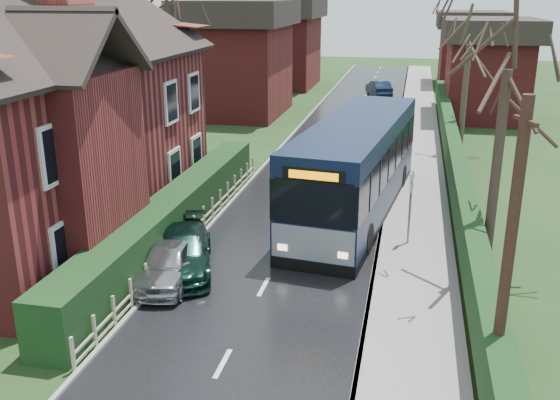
% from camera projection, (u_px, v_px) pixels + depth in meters
% --- Properties ---
extents(ground, '(140.00, 140.00, 0.00)m').
position_uv_depth(ground, '(245.00, 322.00, 16.13)').
color(ground, '#27401B').
rests_on(ground, ground).
extents(road, '(6.00, 100.00, 0.02)m').
position_uv_depth(road, '(309.00, 201.00, 25.40)').
color(road, black).
rests_on(road, ground).
extents(pavement, '(2.50, 100.00, 0.14)m').
position_uv_depth(pavement, '(416.00, 207.00, 24.54)').
color(pavement, slate).
rests_on(pavement, ground).
extents(kerb_right, '(0.12, 100.00, 0.14)m').
position_uv_depth(kerb_right, '(385.00, 205.00, 24.77)').
color(kerb_right, gray).
rests_on(kerb_right, ground).
extents(kerb_left, '(0.12, 100.00, 0.10)m').
position_uv_depth(kerb_left, '(237.00, 195.00, 25.99)').
color(kerb_left, gray).
rests_on(kerb_left, ground).
extents(front_hedge, '(1.20, 16.00, 1.60)m').
position_uv_depth(front_hedge, '(173.00, 217.00, 21.29)').
color(front_hedge, black).
rests_on(front_hedge, ground).
extents(picket_fence, '(0.10, 16.00, 0.90)m').
position_uv_depth(picket_fence, '(194.00, 228.00, 21.25)').
color(picket_fence, tan).
rests_on(picket_fence, ground).
extents(right_wall_hedge, '(0.60, 50.00, 1.80)m').
position_uv_depth(right_wall_hedge, '(459.00, 186.00, 23.93)').
color(right_wall_hedge, maroon).
rests_on(right_wall_hedge, ground).
extents(brick_house, '(9.30, 14.60, 10.30)m').
position_uv_depth(brick_house, '(29.00, 109.00, 20.91)').
color(brick_house, maroon).
rests_on(brick_house, ground).
extents(bus, '(4.10, 12.06, 3.59)m').
position_uv_depth(bus, '(356.00, 168.00, 23.54)').
color(bus, black).
rests_on(bus, ground).
extents(car_silver, '(1.83, 3.74, 1.23)m').
position_uv_depth(car_silver, '(169.00, 262.00, 18.18)').
color(car_silver, '#A4A5A9').
rests_on(car_silver, ground).
extents(car_green, '(2.99, 4.59, 1.24)m').
position_uv_depth(car_green, '(182.00, 251.00, 18.96)').
color(car_green, black).
rests_on(car_green, ground).
extents(car_distant, '(2.49, 4.12, 1.28)m').
position_uv_depth(car_distant, '(379.00, 88.00, 50.82)').
color(car_distant, '#101E32').
rests_on(car_distant, ground).
extents(bus_stop_sign, '(0.13, 0.40, 2.62)m').
position_uv_depth(bus_stop_sign, '(411.00, 197.00, 20.35)').
color(bus_stop_sign, slate).
rests_on(bus_stop_sign, ground).
extents(telegraph_pole, '(0.32, 0.81, 6.44)m').
position_uv_depth(telegraph_pole, '(507.00, 265.00, 11.65)').
color(telegraph_pole, black).
rests_on(telegraph_pole, ground).
extents(tree_right_near, '(4.03, 4.03, 8.71)m').
position_uv_depth(tree_right_near, '(509.00, 54.00, 16.90)').
color(tree_right_near, '#31231D').
rests_on(tree_right_near, ground).
extents(tree_right_far, '(4.15, 4.15, 8.01)m').
position_uv_depth(tree_right_far, '(470.00, 37.00, 31.12)').
color(tree_right_far, '#3A2F22').
rests_on(tree_right_far, ground).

